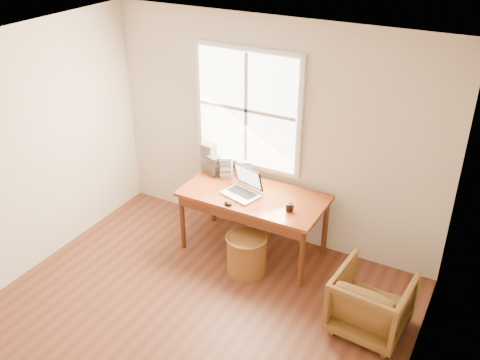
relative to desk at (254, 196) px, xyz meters
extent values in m
cube|color=brown|center=(0.00, -1.80, -0.74)|extent=(4.00, 4.50, 0.02)
cube|color=white|center=(0.00, -1.80, 1.88)|extent=(4.00, 4.50, 0.02)
cube|color=beige|center=(0.00, 0.46, 0.57)|extent=(4.00, 0.02, 2.60)
cube|color=beige|center=(2.01, -1.80, 0.57)|extent=(0.02, 4.50, 2.60)
cube|color=silver|center=(-0.30, 0.42, 0.82)|extent=(1.32, 0.05, 1.42)
cube|color=white|center=(-0.30, 0.39, 0.82)|extent=(1.20, 0.02, 1.30)
cube|color=silver|center=(-0.30, 0.38, 0.82)|extent=(0.04, 0.02, 1.30)
cube|color=silver|center=(-0.30, 0.38, 0.82)|extent=(1.20, 0.02, 0.04)
cube|color=brown|center=(0.00, 0.00, 0.00)|extent=(1.60, 0.80, 0.04)
imported|color=brown|center=(1.55, -0.59, -0.42)|extent=(0.72, 0.74, 0.62)
cylinder|color=brown|center=(0.12, -0.37, -0.51)|extent=(0.48, 0.48, 0.44)
ellipsoid|color=black|center=(-0.13, -0.33, 0.04)|extent=(0.11, 0.08, 0.03)
cylinder|color=black|center=(0.48, -0.13, 0.06)|extent=(0.09, 0.09, 0.08)
cube|color=#B6BCC2|center=(-0.46, 0.20, 0.15)|extent=(0.17, 0.17, 0.27)
cube|color=#232328|center=(-0.62, 0.21, 0.13)|extent=(0.18, 0.17, 0.23)
cube|color=#9E9EAB|center=(-0.75, 0.28, 0.19)|extent=(0.15, 0.14, 0.34)
cube|color=silver|center=(-0.31, 0.36, 0.12)|extent=(0.19, 0.18, 0.19)
camera|label=1|loc=(2.32, -4.56, 2.95)|focal=40.00mm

